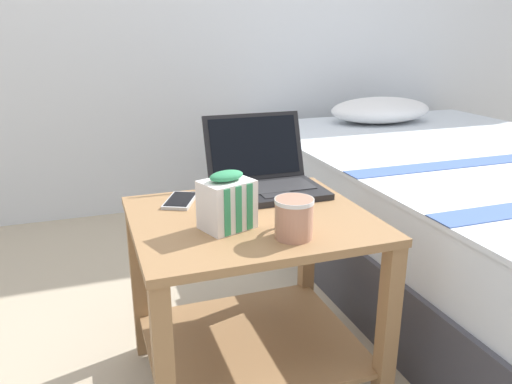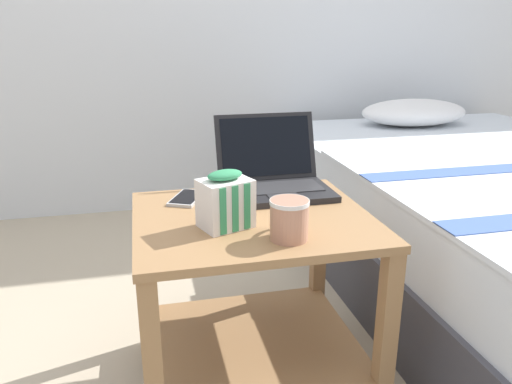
# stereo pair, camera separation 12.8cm
# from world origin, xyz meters

# --- Properties ---
(ground_plane) EXTENTS (8.00, 8.00, 0.00)m
(ground_plane) POSITION_xyz_m (0.00, 0.00, 0.00)
(ground_plane) COLOR tan
(bed) EXTENTS (1.47, 2.13, 0.64)m
(bed) POSITION_xyz_m (1.17, 0.44, 0.26)
(bed) COLOR #3F3F47
(bed) RESTS_ON ground_plane
(bedside_table) EXTENTS (0.63, 0.55, 0.53)m
(bedside_table) POSITION_xyz_m (0.00, 0.00, 0.34)
(bedside_table) COLOR #997047
(bedside_table) RESTS_ON ground_plane
(laptop) EXTENTS (0.32, 0.29, 0.22)m
(laptop) POSITION_xyz_m (0.11, 0.20, 0.57)
(laptop) COLOR black
(laptop) RESTS_ON bedside_table
(mug_front_left) EXTENTS (0.09, 0.13, 0.10)m
(mug_front_left) POSITION_xyz_m (0.05, -0.17, 0.58)
(mug_front_left) COLOR tan
(mug_front_left) RESTS_ON bedside_table
(snack_bag) EXTENTS (0.15, 0.13, 0.15)m
(snack_bag) POSITION_xyz_m (-0.08, -0.06, 0.60)
(snack_bag) COLOR white
(snack_bag) RESTS_ON bedside_table
(cell_phone) EXTENTS (0.13, 0.16, 0.01)m
(cell_phone) POSITION_xyz_m (-0.16, 0.17, 0.53)
(cell_phone) COLOR #B7BABC
(cell_phone) RESTS_ON bedside_table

